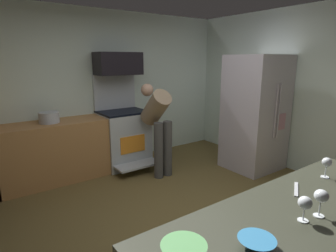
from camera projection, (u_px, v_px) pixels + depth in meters
name	position (u px, v px, depth m)	size (l,w,h in m)	color
ground_plane	(180.00, 222.00, 3.20)	(5.20, 4.80, 0.02)	brown
wall_back	(96.00, 89.00, 4.75)	(5.20, 0.12, 2.60)	silver
wall_right	(310.00, 92.00, 4.34)	(0.12, 4.80, 2.60)	silver
lower_cabinet_run	(50.00, 153.00, 4.15)	(2.40, 0.60, 0.90)	#A97543
oven_range	(123.00, 136.00, 4.81)	(0.76, 0.95, 1.55)	#B3BCC2
microwave	(118.00, 64.00, 4.60)	(0.74, 0.38, 0.36)	black
refrigerator	(255.00, 113.00, 4.61)	(0.85, 0.80, 1.87)	#B9B1BD
person_cook	(158.00, 122.00, 4.35)	(0.31, 0.65, 1.42)	#484848
mixing_bowl_small	(256.00, 243.00, 1.37)	(0.19, 0.19, 0.05)	teal
mixing_bowl_prep	(184.00, 251.00, 1.30)	(0.22, 0.22, 0.06)	#599E59
wine_glass_near	(305.00, 204.00, 1.57)	(0.08, 0.08, 0.15)	silver
wine_glass_mid	(321.00, 197.00, 1.62)	(0.08, 0.08, 0.17)	silver
wine_glass_far	(327.00, 163.00, 2.16)	(0.07, 0.07, 0.16)	silver
knife_chef	(296.00, 189.00, 1.98)	(0.24, 0.02, 0.01)	#B7BABF
stock_pot	(49.00, 117.00, 4.05)	(0.29, 0.29, 0.16)	#B2BAC5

